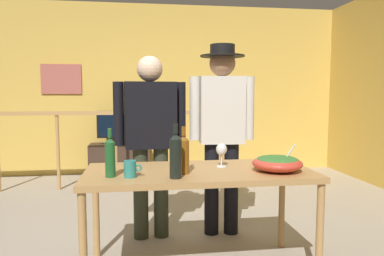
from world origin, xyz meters
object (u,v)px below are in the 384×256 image
wine_bottle_amber (184,154)px  mug_teal (130,169)px  wine_bottle_dark (175,155)px  flat_screen_tv (119,125)px  wine_glass (221,150)px  wine_bottle_green (110,157)px  salad_bowl (277,163)px  serving_table (199,179)px  tv_console (120,161)px  stair_railing (130,136)px  framed_picture (61,79)px  person_standing_left (150,131)px  person_standing_right (222,122)px

wine_bottle_amber → mug_teal: (-0.35, -0.06, -0.08)m
wine_bottle_dark → mug_teal: wine_bottle_dark is taller
flat_screen_tv → wine_bottle_amber: size_ratio=2.05×
wine_glass → wine_bottle_green: bearing=-164.4°
salad_bowl → wine_bottle_dark: bearing=-171.4°
serving_table → wine_bottle_amber: (-0.12, -0.11, 0.20)m
mug_teal → wine_glass: bearing=20.7°
salad_bowl → wine_bottle_green: (-1.13, -0.02, 0.07)m
serving_table → mug_teal: (-0.47, -0.17, 0.12)m
salad_bowl → wine_bottle_amber: bearing=179.0°
tv_console → salad_bowl: size_ratio=2.61×
wine_bottle_dark → stair_railing: bearing=97.4°
wine_bottle_green → tv_console: bearing=92.2°
framed_picture → wine_bottle_dark: 3.95m
stair_railing → tv_console: stair_railing is taller
wine_bottle_green → wine_glass: bearing=15.6°
tv_console → wine_bottle_amber: 3.33m
person_standing_left → tv_console: bearing=-85.3°
mug_teal → salad_bowl: bearing=2.6°
flat_screen_tv → mug_teal: 3.25m
framed_picture → tv_console: framed_picture is taller
wine_glass → person_standing_right: person_standing_right is taller
framed_picture → mug_teal: 3.81m
stair_railing → serving_table: bearing=-77.7°
stair_railing → wine_bottle_amber: (0.42, -2.60, 0.17)m
framed_picture → serving_table: bearing=-64.7°
framed_picture → stair_railing: bearing=-40.5°
tv_console → wine_glass: bearing=-73.4°
serving_table → wine_glass: wine_glass is taller
tv_console → flat_screen_tv: size_ratio=1.37×
serving_table → mug_teal: 0.51m
wine_bottle_dark → person_standing_left: (-0.13, 0.91, 0.06)m
mug_teal → tv_console: bearing=94.4°
flat_screen_tv → stair_railing: bearing=-73.1°
salad_bowl → stair_railing: bearing=112.4°
stair_railing → wine_glass: stair_railing is taller
tv_console → mug_teal: bearing=-85.6°
stair_railing → wine_bottle_green: bearing=-91.2°
serving_table → wine_bottle_dark: (-0.19, -0.23, 0.22)m
serving_table → wine_glass: (0.18, 0.08, 0.19)m
tv_console → person_standing_left: size_ratio=0.56×
salad_bowl → mug_teal: bearing=-177.4°
framed_picture → stair_railing: size_ratio=0.16×
mug_teal → person_standing_right: bearing=47.0°
stair_railing → person_standing_right: (0.86, -1.81, 0.31)m
salad_bowl → person_standing_right: size_ratio=0.20×
salad_bowl → mug_teal: 1.00m
framed_picture → wine_bottle_amber: bearing=-67.0°
tv_console → wine_bottle_dark: (0.53, -3.34, 0.63)m
flat_screen_tv → wine_bottle_amber: (0.60, -3.19, 0.06)m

